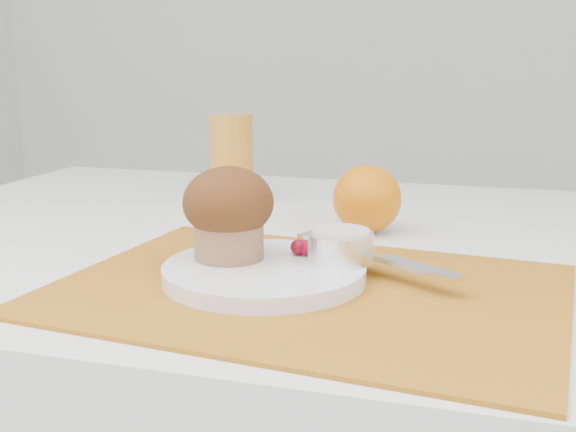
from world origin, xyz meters
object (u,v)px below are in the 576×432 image
(plate, at_px, (264,272))
(orange, at_px, (367,199))
(juice_glass, at_px, (231,158))
(muffin, at_px, (228,211))

(plate, relative_size, orange, 2.32)
(plate, distance_m, orange, 0.24)
(juice_glass, bearing_deg, muffin, -69.49)
(orange, height_order, juice_glass, juice_glass)
(plate, bearing_deg, muffin, 163.15)
(plate, height_order, muffin, muffin)
(muffin, bearing_deg, orange, 66.32)
(plate, height_order, juice_glass, juice_glass)
(orange, distance_m, juice_glass, 0.27)
(orange, bearing_deg, plate, -103.59)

